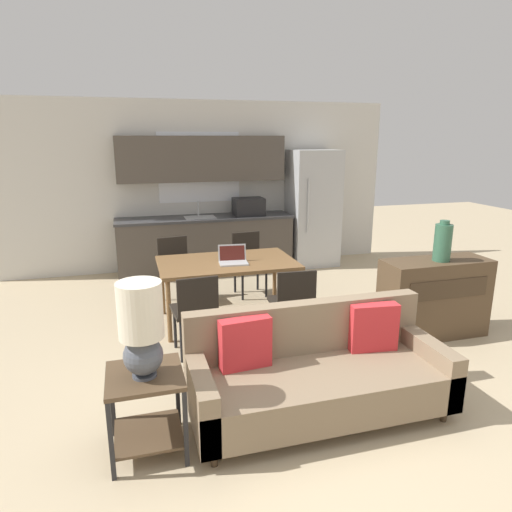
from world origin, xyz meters
TOP-DOWN VIEW (x-y plane):
  - ground_plane at (0.00, 0.00)m, footprint 20.00×20.00m
  - wall_back at (-0.00, 4.63)m, footprint 6.40×0.07m
  - kitchen_counter at (0.02, 4.33)m, footprint 2.79×0.65m
  - refrigerator at (1.83, 4.25)m, footprint 0.78×0.70m
  - dining_table at (-0.12, 2.16)m, footprint 1.57×0.95m
  - couch at (0.15, 0.15)m, footprint 2.00×0.80m
  - side_table at (-1.16, 0.03)m, footprint 0.51×0.51m
  - table_lamp at (-1.16, -0.01)m, footprint 0.29×0.29m
  - credenza at (1.96, 1.14)m, footprint 1.17×0.45m
  - vase at (1.98, 1.11)m, footprint 0.18×0.18m
  - dining_chair_far_left at (-0.63, 3.00)m, footprint 0.48×0.48m
  - dining_chair_far_right at (0.38, 3.04)m, footprint 0.45×0.45m
  - dining_chair_near_left at (-0.61, 1.37)m, footprint 0.45×0.45m
  - dining_chair_near_right at (0.38, 1.30)m, footprint 0.45×0.45m
  - laptop at (-0.06, 2.08)m, footprint 0.34×0.29m

SIDE VIEW (x-z plane):
  - ground_plane at x=0.00m, z-range 0.00..0.00m
  - couch at x=0.15m, z-range -0.09..0.75m
  - side_table at x=-1.16m, z-range 0.10..0.69m
  - credenza at x=1.96m, z-range 0.00..0.86m
  - dining_chair_far_left at x=-0.63m, z-range 0.07..0.92m
  - dining_chair_far_right at x=0.38m, z-range 0.07..0.92m
  - dining_chair_near_left at x=-0.61m, z-range 0.07..0.92m
  - dining_chair_near_right at x=0.38m, z-range 0.07..0.92m
  - dining_table at x=-0.12m, z-range 0.31..1.04m
  - laptop at x=-0.06m, z-range 0.68..0.88m
  - kitchen_counter at x=0.02m, z-range -0.23..1.92m
  - table_lamp at x=-1.16m, z-range 0.61..1.27m
  - refrigerator at x=1.83m, z-range 0.00..1.93m
  - vase at x=1.98m, z-range 0.84..1.28m
  - wall_back at x=0.00m, z-range 0.01..2.71m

